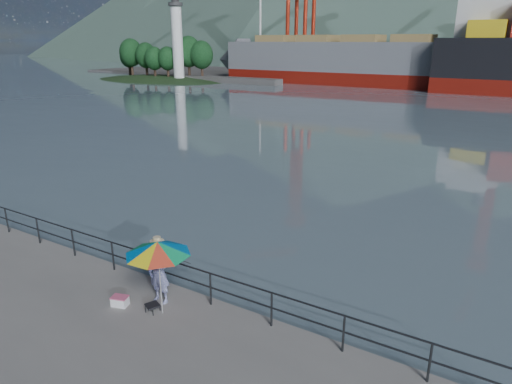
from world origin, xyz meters
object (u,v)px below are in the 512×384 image
(fisherman, at_px, (159,272))
(cooler_bag, at_px, (120,302))
(beach_umbrella, at_px, (158,248))
(bulk_carrier, at_px, (386,60))

(fisherman, distance_m, cooler_bag, 1.42)
(beach_umbrella, bearing_deg, cooler_bag, -164.91)
(fisherman, height_order, bulk_carrier, bulk_carrier)
(beach_umbrella, height_order, cooler_bag, beach_umbrella)
(fisherman, bearing_deg, cooler_bag, -141.70)
(beach_umbrella, relative_size, cooler_bag, 5.08)
(cooler_bag, distance_m, bulk_carrier, 74.17)
(fisherman, xyz_separation_m, bulk_carrier, (-14.91, 71.92, 3.13))
(bulk_carrier, bearing_deg, fisherman, -78.28)
(fisherman, xyz_separation_m, beach_umbrella, (0.45, -0.44, 1.05))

